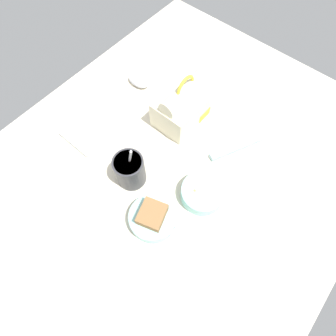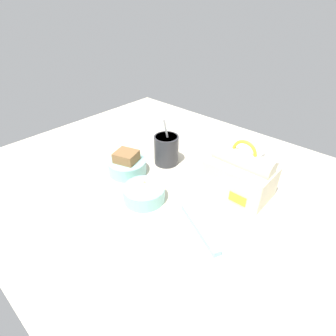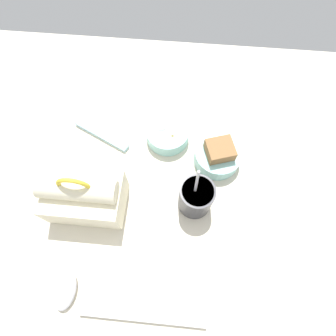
{
  "view_description": "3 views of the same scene",
  "coord_description": "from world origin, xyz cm",
  "px_view_note": "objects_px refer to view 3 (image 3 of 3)",
  "views": [
    {
      "loc": [
        -28.29,
        -22.34,
        78.48
      ],
      "look_at": [
        -2.11,
        -0.34,
        7.0
      ],
      "focal_mm": 28.0,
      "sensor_mm": 36.0,
      "label": 1
    },
    {
      "loc": [
        47.25,
        -54.67,
        56.29
      ],
      "look_at": [
        -2.11,
        -0.34,
        7.0
      ],
      "focal_mm": 28.0,
      "sensor_mm": 36.0,
      "label": 2
    },
    {
      "loc": [
        -4.77,
        28.75,
        73.93
      ],
      "look_at": [
        -2.11,
        -0.34,
        7.0
      ],
      "focal_mm": 28.0,
      "sensor_mm": 36.0,
      "label": 3
    }
  ],
  "objects_px": {
    "bento_bowl_sandwich": "(218,155)",
    "chopstick_case": "(102,135)",
    "keyboard": "(146,289)",
    "bento_bowl_snacks": "(168,134)",
    "computer_mouse": "(65,290)",
    "lunch_bag": "(84,196)",
    "soup_cup": "(196,197)"
  },
  "relations": [
    {
      "from": "computer_mouse",
      "to": "chopstick_case",
      "type": "bearing_deg",
      "value": -90.32
    },
    {
      "from": "lunch_bag",
      "to": "bento_bowl_sandwich",
      "type": "relative_size",
      "value": 1.48
    },
    {
      "from": "keyboard",
      "to": "computer_mouse",
      "type": "height_order",
      "value": "computer_mouse"
    },
    {
      "from": "computer_mouse",
      "to": "bento_bowl_sandwich",
      "type": "bearing_deg",
      "value": -132.62
    },
    {
      "from": "keyboard",
      "to": "bento_bowl_snacks",
      "type": "height_order",
      "value": "bento_bowl_snacks"
    },
    {
      "from": "computer_mouse",
      "to": "lunch_bag",
      "type": "bearing_deg",
      "value": -93.14
    },
    {
      "from": "keyboard",
      "to": "lunch_bag",
      "type": "distance_m",
      "value": 0.28
    },
    {
      "from": "keyboard",
      "to": "bento_bowl_sandwich",
      "type": "xyz_separation_m",
      "value": [
        -0.17,
        -0.37,
        0.02
      ]
    },
    {
      "from": "keyboard",
      "to": "bento_bowl_snacks",
      "type": "bearing_deg",
      "value": -91.8
    },
    {
      "from": "keyboard",
      "to": "bento_bowl_sandwich",
      "type": "distance_m",
      "value": 0.41
    },
    {
      "from": "lunch_bag",
      "to": "bento_bowl_sandwich",
      "type": "height_order",
      "value": "lunch_bag"
    },
    {
      "from": "bento_bowl_snacks",
      "to": "chopstick_case",
      "type": "height_order",
      "value": "bento_bowl_snacks"
    },
    {
      "from": "lunch_bag",
      "to": "bento_bowl_snacks",
      "type": "bearing_deg",
      "value": -130.46
    },
    {
      "from": "lunch_bag",
      "to": "soup_cup",
      "type": "xyz_separation_m",
      "value": [
        -0.29,
        -0.03,
        -0.01
      ]
    },
    {
      "from": "keyboard",
      "to": "bento_bowl_snacks",
      "type": "relative_size",
      "value": 2.32
    },
    {
      "from": "soup_cup",
      "to": "chopstick_case",
      "type": "distance_m",
      "value": 0.36
    },
    {
      "from": "keyboard",
      "to": "chopstick_case",
      "type": "relative_size",
      "value": 1.66
    },
    {
      "from": "soup_cup",
      "to": "bento_bowl_sandwich",
      "type": "relative_size",
      "value": 1.37
    },
    {
      "from": "keyboard",
      "to": "computer_mouse",
      "type": "distance_m",
      "value": 0.2
    },
    {
      "from": "keyboard",
      "to": "soup_cup",
      "type": "relative_size",
      "value": 1.64
    },
    {
      "from": "keyboard",
      "to": "soup_cup",
      "type": "height_order",
      "value": "soup_cup"
    },
    {
      "from": "soup_cup",
      "to": "computer_mouse",
      "type": "xyz_separation_m",
      "value": [
        0.3,
        0.25,
        -0.04
      ]
    },
    {
      "from": "lunch_bag",
      "to": "bento_bowl_snacks",
      "type": "relative_size",
      "value": 1.54
    },
    {
      "from": "soup_cup",
      "to": "bento_bowl_snacks",
      "type": "bearing_deg",
      "value": -65.45
    },
    {
      "from": "lunch_bag",
      "to": "soup_cup",
      "type": "bearing_deg",
      "value": -174.82
    },
    {
      "from": "keyboard",
      "to": "lunch_bag",
      "type": "bearing_deg",
      "value": -48.18
    },
    {
      "from": "keyboard",
      "to": "computer_mouse",
      "type": "xyz_separation_m",
      "value": [
        0.2,
        0.02,
        0.0
      ]
    },
    {
      "from": "bento_bowl_sandwich",
      "to": "chopstick_case",
      "type": "bearing_deg",
      "value": -7.93
    },
    {
      "from": "lunch_bag",
      "to": "bento_bowl_snacks",
      "type": "distance_m",
      "value": 0.31
    },
    {
      "from": "keyboard",
      "to": "computer_mouse",
      "type": "relative_size",
      "value": 3.38
    },
    {
      "from": "bento_bowl_snacks",
      "to": "computer_mouse",
      "type": "relative_size",
      "value": 1.46
    },
    {
      "from": "chopstick_case",
      "to": "bento_bowl_snacks",
      "type": "bearing_deg",
      "value": -176.66
    }
  ]
}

